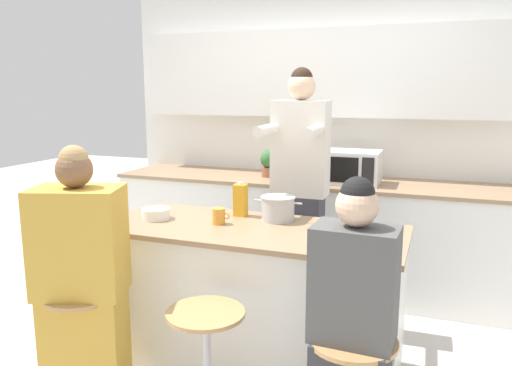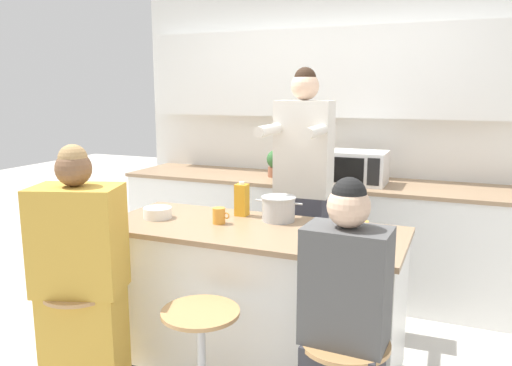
{
  "view_description": "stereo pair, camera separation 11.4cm",
  "coord_description": "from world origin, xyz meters",
  "px_view_note": "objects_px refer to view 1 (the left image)",
  "views": [
    {
      "loc": [
        1.01,
        -2.63,
        1.68
      ],
      "look_at": [
        0.0,
        0.07,
        1.14
      ],
      "focal_mm": 35.0,
      "sensor_mm": 36.0,
      "label": 1
    },
    {
      "loc": [
        1.11,
        -2.58,
        1.68
      ],
      "look_at": [
        0.0,
        0.07,
        1.14
      ],
      "focal_mm": 35.0,
      "sensor_mm": 36.0,
      "label": 2
    }
  ],
  "objects_px": {
    "person_seated_near": "(352,345)",
    "fruit_bowl": "(156,214)",
    "coffee_cup_near": "(219,216)",
    "person_wrapped_blanket": "(82,288)",
    "coffee_cup_far": "(361,228)",
    "banana_bunch": "(362,240)",
    "kitchen_island": "(252,298)",
    "microwave": "(348,167)",
    "potted_plant": "(270,163)",
    "person_cooking": "(300,200)",
    "bar_stool_leftmost": "(84,343)",
    "bar_stool_center": "(207,365)",
    "cooking_pot": "(278,208)",
    "juice_carton": "(241,200)"
  },
  "relations": [
    {
      "from": "coffee_cup_near",
      "to": "bar_stool_leftmost",
      "type": "bearing_deg",
      "value": -127.7
    },
    {
      "from": "juice_carton",
      "to": "coffee_cup_far",
      "type": "bearing_deg",
      "value": -12.2
    },
    {
      "from": "bar_stool_leftmost",
      "to": "person_seated_near",
      "type": "height_order",
      "value": "person_seated_near"
    },
    {
      "from": "person_cooking",
      "to": "coffee_cup_near",
      "type": "height_order",
      "value": "person_cooking"
    },
    {
      "from": "person_wrapped_blanket",
      "to": "microwave",
      "type": "xyz_separation_m",
      "value": [
        1.0,
        2.02,
        0.4
      ]
    },
    {
      "from": "person_seated_near",
      "to": "coffee_cup_far",
      "type": "distance_m",
      "value": 0.78
    },
    {
      "from": "bar_stool_leftmost",
      "to": "bar_stool_center",
      "type": "xyz_separation_m",
      "value": [
        0.71,
        0.03,
        0.0
      ]
    },
    {
      "from": "kitchen_island",
      "to": "bar_stool_center",
      "type": "height_order",
      "value": "kitchen_island"
    },
    {
      "from": "person_seated_near",
      "to": "potted_plant",
      "type": "distance_m",
      "value": 2.38
    },
    {
      "from": "person_cooking",
      "to": "potted_plant",
      "type": "xyz_separation_m",
      "value": [
        -0.47,
        0.73,
        0.14
      ]
    },
    {
      "from": "person_cooking",
      "to": "microwave",
      "type": "bearing_deg",
      "value": 71.56
    },
    {
      "from": "bar_stool_center",
      "to": "cooking_pot",
      "type": "height_order",
      "value": "cooking_pot"
    },
    {
      "from": "bar_stool_leftmost",
      "to": "microwave",
      "type": "distance_m",
      "value": 2.38
    },
    {
      "from": "person_cooking",
      "to": "microwave",
      "type": "height_order",
      "value": "person_cooking"
    },
    {
      "from": "bar_stool_leftmost",
      "to": "coffee_cup_far",
      "type": "xyz_separation_m",
      "value": [
        1.33,
        0.71,
        0.58
      ]
    },
    {
      "from": "bar_stool_leftmost",
      "to": "bar_stool_center",
      "type": "distance_m",
      "value": 0.71
    },
    {
      "from": "coffee_cup_near",
      "to": "potted_plant",
      "type": "xyz_separation_m",
      "value": [
        -0.17,
        1.43,
        0.12
      ]
    },
    {
      "from": "microwave",
      "to": "coffee_cup_near",
      "type": "bearing_deg",
      "value": -110.52
    },
    {
      "from": "person_cooking",
      "to": "person_wrapped_blanket",
      "type": "bearing_deg",
      "value": -121.78
    },
    {
      "from": "person_cooking",
      "to": "potted_plant",
      "type": "height_order",
      "value": "person_cooking"
    },
    {
      "from": "coffee_cup_far",
      "to": "coffee_cup_near",
      "type": "bearing_deg",
      "value": -175.43
    },
    {
      "from": "person_wrapped_blanket",
      "to": "banana_bunch",
      "type": "bearing_deg",
      "value": 2.64
    },
    {
      "from": "cooking_pot",
      "to": "person_wrapped_blanket",
      "type": "bearing_deg",
      "value": -133.06
    },
    {
      "from": "fruit_bowl",
      "to": "bar_stool_leftmost",
      "type": "bearing_deg",
      "value": -97.88
    },
    {
      "from": "bar_stool_leftmost",
      "to": "banana_bunch",
      "type": "relative_size",
      "value": 4.09
    },
    {
      "from": "coffee_cup_far",
      "to": "cooking_pot",
      "type": "bearing_deg",
      "value": 165.29
    },
    {
      "from": "banana_bunch",
      "to": "person_seated_near",
      "type": "bearing_deg",
      "value": -84.55
    },
    {
      "from": "bar_stool_leftmost",
      "to": "person_cooking",
      "type": "height_order",
      "value": "person_cooking"
    },
    {
      "from": "person_cooking",
      "to": "fruit_bowl",
      "type": "relative_size",
      "value": 10.49
    },
    {
      "from": "potted_plant",
      "to": "microwave",
      "type": "bearing_deg",
      "value": -4.34
    },
    {
      "from": "person_seated_near",
      "to": "banana_bunch",
      "type": "xyz_separation_m",
      "value": [
        -0.05,
        0.53,
        0.3
      ]
    },
    {
      "from": "bar_stool_center",
      "to": "coffee_cup_far",
      "type": "relative_size",
      "value": 5.24
    },
    {
      "from": "person_seated_near",
      "to": "microwave",
      "type": "bearing_deg",
      "value": 103.58
    },
    {
      "from": "person_wrapped_blanket",
      "to": "fruit_bowl",
      "type": "relative_size",
      "value": 8.1
    },
    {
      "from": "fruit_bowl",
      "to": "kitchen_island",
      "type": "bearing_deg",
      "value": 2.95
    },
    {
      "from": "bar_stool_center",
      "to": "coffee_cup_far",
      "type": "height_order",
      "value": "coffee_cup_far"
    },
    {
      "from": "kitchen_island",
      "to": "banana_bunch",
      "type": "relative_size",
      "value": 11.37
    },
    {
      "from": "coffee_cup_near",
      "to": "person_wrapped_blanket",
      "type": "bearing_deg",
      "value": -127.15
    },
    {
      "from": "fruit_bowl",
      "to": "banana_bunch",
      "type": "xyz_separation_m",
      "value": [
        1.28,
        -0.08,
        -0.01
      ]
    },
    {
      "from": "cooking_pot",
      "to": "bar_stool_center",
      "type": "bearing_deg",
      "value": -96.71
    },
    {
      "from": "banana_bunch",
      "to": "potted_plant",
      "type": "xyz_separation_m",
      "value": [
        -1.03,
        1.54,
        0.15
      ]
    },
    {
      "from": "bar_stool_leftmost",
      "to": "juice_carton",
      "type": "height_order",
      "value": "juice_carton"
    },
    {
      "from": "bar_stool_leftmost",
      "to": "person_wrapped_blanket",
      "type": "bearing_deg",
      "value": 12.18
    },
    {
      "from": "person_seated_near",
      "to": "banana_bunch",
      "type": "height_order",
      "value": "person_seated_near"
    },
    {
      "from": "person_wrapped_blanket",
      "to": "coffee_cup_near",
      "type": "height_order",
      "value": "person_wrapped_blanket"
    },
    {
      "from": "cooking_pot",
      "to": "potted_plant",
      "type": "xyz_separation_m",
      "value": [
        -0.47,
        1.23,
        0.09
      ]
    },
    {
      "from": "person_seated_near",
      "to": "fruit_bowl",
      "type": "distance_m",
      "value": 1.5
    },
    {
      "from": "juice_carton",
      "to": "potted_plant",
      "type": "distance_m",
      "value": 1.22
    },
    {
      "from": "bar_stool_leftmost",
      "to": "coffee_cup_near",
      "type": "xyz_separation_m",
      "value": [
        0.5,
        0.65,
        0.59
      ]
    },
    {
      "from": "kitchen_island",
      "to": "coffee_cup_near",
      "type": "xyz_separation_m",
      "value": [
        -0.21,
        -0.0,
        0.49
      ]
    }
  ]
}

